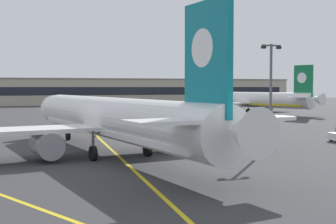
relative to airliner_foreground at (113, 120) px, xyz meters
name	(u,v)px	position (x,y,z in m)	size (l,w,h in m)	color
ground_plane	(155,172)	(1.42, -8.79, -3.37)	(400.00, 400.00, 0.00)	#353538
taxiway_centreline	(94,133)	(1.42, 21.21, -3.37)	(0.30, 180.00, 0.01)	yellow
airliner_foreground	(113,120)	(0.00, 0.00, 0.00)	(32.33, 41.28, 11.65)	white
airliner_background	(249,100)	(44.61, 58.23, -0.16)	(29.93, 37.63, 11.11)	white
apron_lamp_post	(271,93)	(17.07, 1.24, 2.35)	(2.24, 0.90, 10.86)	#515156
safety_cone_by_nose_gear	(96,135)	(0.92, 16.45, -3.11)	(0.44, 0.44, 0.55)	orange
terminal_building	(78,91)	(11.89, 126.09, 1.38)	(164.20, 12.40, 9.49)	#B2A893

